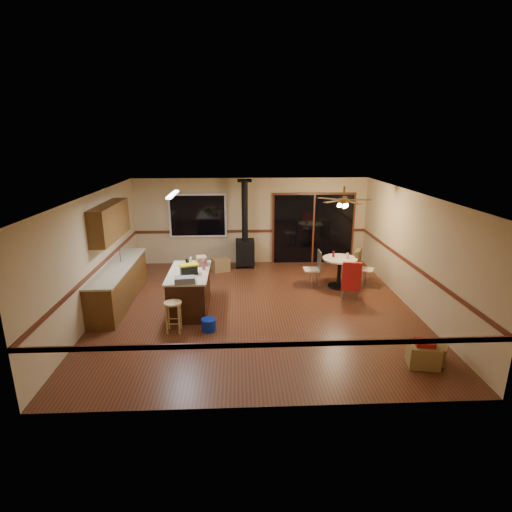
{
  "coord_description": "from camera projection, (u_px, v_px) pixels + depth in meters",
  "views": [
    {
      "loc": [
        -0.4,
        -8.39,
        3.74
      ],
      "look_at": [
        0.0,
        0.3,
        1.15
      ],
      "focal_mm": 28.0,
      "sensor_mm": 36.0,
      "label": 1
    }
  ],
  "objects": [
    {
      "name": "chair_rail",
      "position": [
        257.0,
        266.0,
        8.83
      ],
      "size": [
        7.0,
        7.0,
        0.08
      ],
      "primitive_type": null,
      "color": "#512314",
      "rests_on": "ground"
    },
    {
      "name": "ceiling_fan",
      "position": [
        343.0,
        202.0,
        9.79
      ],
      "size": [
        0.24,
        0.24,
        0.55
      ],
      "color": "brown",
      "rests_on": "ceiling"
    },
    {
      "name": "blue_bucket",
      "position": [
        209.0,
        325.0,
        8.02
      ],
      "size": [
        0.37,
        0.37,
        0.25
      ],
      "primitive_type": "cylinder",
      "rotation": [
        0.0,
        0.0,
        -0.28
      ],
      "color": "#0C29B3",
      "rests_on": "floor"
    },
    {
      "name": "box_small_red",
      "position": [
        425.0,
        343.0,
        6.71
      ],
      "size": [
        0.35,
        0.31,
        0.08
      ],
      "primitive_type": "cube",
      "rotation": [
        0.0,
        0.0,
        -0.19
      ],
      "color": "maroon",
      "rests_on": "box_corner_a"
    },
    {
      "name": "bottle_dark",
      "position": [
        187.0,
        265.0,
        8.79
      ],
      "size": [
        0.11,
        0.11,
        0.3
      ],
      "primitive_type": "cylinder",
      "rotation": [
        0.0,
        0.0,
        0.37
      ],
      "color": "black",
      "rests_on": "kitchen_island"
    },
    {
      "name": "countertop",
      "position": [
        117.0,
        267.0,
        9.21
      ],
      "size": [
        0.64,
        3.04,
        0.04
      ],
      "primitive_type": "cube",
      "color": "#BDB593",
      "rests_on": "lower_cabinets"
    },
    {
      "name": "ceiling",
      "position": [
        257.0,
        194.0,
        8.38
      ],
      "size": [
        7.0,
        7.0,
        0.0
      ],
      "primitive_type": "plane",
      "rotation": [
        3.14,
        0.0,
        0.0
      ],
      "color": "silver",
      "rests_on": "ground"
    },
    {
      "name": "window",
      "position": [
        198.0,
        216.0,
        11.92
      ],
      "size": [
        1.72,
        0.1,
        1.32
      ],
      "primitive_type": "cube",
      "color": "black",
      "rests_on": "ground"
    },
    {
      "name": "toolbox_yellow_lid",
      "position": [
        189.0,
        265.0,
        8.56
      ],
      "size": [
        0.45,
        0.33,
        0.03
      ],
      "primitive_type": "cube",
      "rotation": [
        0.0,
        0.0,
        0.33
      ],
      "color": "gold",
      "rests_on": "toolbox_black"
    },
    {
      "name": "kitchen_island",
      "position": [
        190.0,
        291.0,
        8.92
      ],
      "size": [
        0.88,
        1.68,
        0.9
      ],
      "color": "black",
      "rests_on": "ground"
    },
    {
      "name": "wood_stove",
      "position": [
        245.0,
        243.0,
        11.82
      ],
      "size": [
        0.55,
        0.5,
        2.52
      ],
      "color": "black",
      "rests_on": "ground"
    },
    {
      "name": "dining_table",
      "position": [
        339.0,
        267.0,
        10.27
      ],
      "size": [
        0.88,
        0.88,
        0.78
      ],
      "color": "black",
      "rests_on": "ground"
    },
    {
      "name": "wall_front",
      "position": [
        269.0,
        325.0,
        5.4
      ],
      "size": [
        7.0,
        0.0,
        7.0
      ],
      "primitive_type": "plane",
      "rotation": [
        -1.57,
        0.0,
        0.0
      ],
      "color": "tan",
      "rests_on": "ground"
    },
    {
      "name": "toolbox_black",
      "position": [
        189.0,
        270.0,
        8.59
      ],
      "size": [
        0.4,
        0.29,
        0.2
      ],
      "primitive_type": "cube",
      "rotation": [
        0.0,
        0.0,
        0.33
      ],
      "color": "black",
      "rests_on": "kitchen_island"
    },
    {
      "name": "bottle_pink",
      "position": [
        204.0,
        265.0,
        8.89
      ],
      "size": [
        0.08,
        0.08,
        0.23
      ],
      "primitive_type": "cylinder",
      "rotation": [
        0.0,
        0.0,
        -0.17
      ],
      "color": "#D84C8C",
      "rests_on": "kitchen_island"
    },
    {
      "name": "chair_left",
      "position": [
        316.0,
        264.0,
        10.32
      ],
      "size": [
        0.41,
        0.4,
        0.51
      ],
      "color": "#C4B791",
      "rests_on": "ground"
    },
    {
      "name": "chair_near",
      "position": [
        351.0,
        276.0,
        9.41
      ],
      "size": [
        0.5,
        0.53,
        0.7
      ],
      "color": "#C4B791",
      "rests_on": "ground"
    },
    {
      "name": "box_corner_a",
      "position": [
        423.0,
        355.0,
        6.78
      ],
      "size": [
        0.57,
        0.51,
        0.38
      ],
      "primitive_type": "cube",
      "rotation": [
        0.0,
        0.0,
        -0.19
      ],
      "color": "olive",
      "rests_on": "floor"
    },
    {
      "name": "glass_cream",
      "position": [
        348.0,
        256.0,
        10.13
      ],
      "size": [
        0.08,
        0.08,
        0.15
      ],
      "primitive_type": "cylinder",
      "rotation": [
        0.0,
        0.0,
        -0.28
      ],
      "color": "beige",
      "rests_on": "dining_table"
    },
    {
      "name": "box_under_window",
      "position": [
        220.0,
        265.0,
        11.6
      ],
      "size": [
        0.58,
        0.53,
        0.38
      ],
      "primitive_type": "cube",
      "rotation": [
        0.0,
        0.0,
        0.41
      ],
      "color": "olive",
      "rests_on": "floor"
    },
    {
      "name": "floor",
      "position": [
        257.0,
        308.0,
        9.12
      ],
      "size": [
        7.0,
        7.0,
        0.0
      ],
      "primitive_type": "plane",
      "color": "#522816",
      "rests_on": "ground"
    },
    {
      "name": "fluorescent_strip",
      "position": [
        173.0,
        194.0,
        8.6
      ],
      "size": [
        0.1,
        1.2,
        0.04
      ],
      "primitive_type": "cube",
      "color": "white",
      "rests_on": "ceiling"
    },
    {
      "name": "toolbox_grey",
      "position": [
        185.0,
        280.0,
        8.09
      ],
      "size": [
        0.44,
        0.28,
        0.13
      ],
      "primitive_type": "cube",
      "rotation": [
        0.0,
        0.0,
        0.12
      ],
      "color": "slate",
      "rests_on": "kitchen_island"
    },
    {
      "name": "glass_red",
      "position": [
        333.0,
        254.0,
        10.26
      ],
      "size": [
        0.07,
        0.07,
        0.16
      ],
      "primitive_type": "cylinder",
      "rotation": [
        0.0,
        0.0,
        -0.32
      ],
      "color": "#590C14",
      "rests_on": "dining_table"
    },
    {
      "name": "box_on_island",
      "position": [
        202.0,
        261.0,
        9.23
      ],
      "size": [
        0.28,
        0.34,
        0.2
      ],
      "primitive_type": "cube",
      "rotation": [
        0.0,
        0.0,
        0.22
      ],
      "color": "olive",
      "rests_on": "kitchen_island"
    },
    {
      "name": "bottle_white",
      "position": [
        191.0,
        261.0,
        9.3
      ],
      "size": [
        0.06,
        0.06,
        0.17
      ],
      "primitive_type": "cylinder",
      "rotation": [
        0.0,
        0.0,
        0.09
      ],
      "color": "white",
      "rests_on": "kitchen_island"
    },
    {
      "name": "chair_right",
      "position": [
        359.0,
        263.0,
        10.4
      ],
      "size": [
        0.6,
        0.58,
        0.7
      ],
      "color": "#C4B791",
      "rests_on": "ground"
    },
    {
      "name": "sliding_door",
      "position": [
        313.0,
        229.0,
        12.21
      ],
      "size": [
        2.52,
        0.1,
        2.1
      ],
      "primitive_type": "cube",
      "color": "black",
      "rests_on": "ground"
    },
    {
      "name": "wall_right",
      "position": [
        413.0,
        251.0,
        8.9
      ],
      "size": [
        0.0,
        7.0,
        7.0
      ],
      "primitive_type": "plane",
      "rotation": [
        1.57,
        0.0,
        -1.57
      ],
      "color": "tan",
      "rests_on": "ground"
    },
    {
      "name": "wall_left",
      "position": [
        95.0,
        255.0,
        8.59
      ],
      "size": [
        0.0,
        7.0,
        7.0
      ],
      "primitive_type": "plane",
      "rotation": [
        1.57,
        0.0,
        1.57
      ],
      "color": "tan",
      "rests_on": "ground"
    },
    {
      "name": "lower_cabinets",
      "position": [
        119.0,
        285.0,
        9.33
      ],
      "size": [
        0.6,
        3.0,
        0.86
      ],
      "primitive_type": "cube",
      "color": "#5A3816",
      "rests_on": "ground"
    },
    {
      "name": "upper_cabinets",
      "position": [
        110.0,
        221.0,
        9.1
      ],
      "size": [
        0.35,
        2.0,
        0.8
      ],
      "primitive_type": "cube",
      "color": "#5A3816",
      "rests_on": "ground"
    },
    {
      "name": "wall_back",
      "position": [
        251.0,
        221.0,
        12.1
      ],
      "size": [
        7.0,
        0.0,
        7.0
      ],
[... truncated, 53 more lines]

